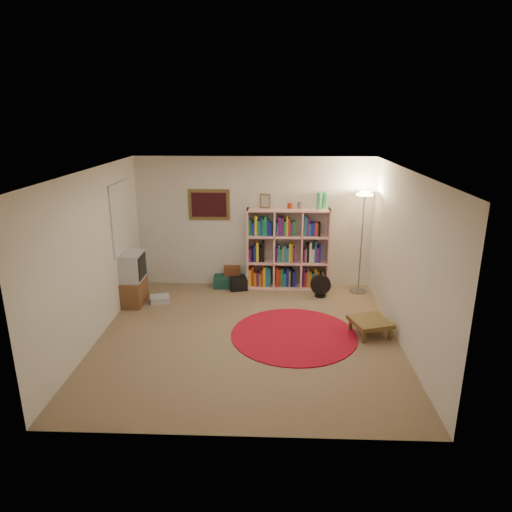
# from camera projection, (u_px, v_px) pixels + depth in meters

# --- Properties ---
(room) EXTENTS (4.54, 4.54, 2.54)m
(room) POSITION_uv_depth(u_px,v_px,m) (244.00, 257.00, 6.61)
(room) COLOR #836A4D
(room) RESTS_ON ground
(bookshelf) EXTENTS (1.56, 0.45, 1.87)m
(bookshelf) POSITION_uv_depth(u_px,v_px,m) (287.00, 250.00, 8.74)
(bookshelf) COLOR #FFB2AA
(bookshelf) RESTS_ON ground
(floor_lamp) EXTENTS (0.44, 0.44, 1.93)m
(floor_lamp) POSITION_uv_depth(u_px,v_px,m) (364.00, 209.00, 8.21)
(floor_lamp) COLOR #A0A0A4
(floor_lamp) RESTS_ON ground
(floor_fan) EXTENTS (0.38, 0.20, 0.43)m
(floor_fan) POSITION_uv_depth(u_px,v_px,m) (320.00, 286.00, 8.38)
(floor_fan) COLOR black
(floor_fan) RESTS_ON ground
(tv_stand) EXTENTS (0.47, 0.65, 0.94)m
(tv_stand) POSITION_uv_depth(u_px,v_px,m) (131.00, 279.00, 8.03)
(tv_stand) COLOR brown
(tv_stand) RESTS_ON ground
(dvd_box) EXTENTS (0.40, 0.36, 0.11)m
(dvd_box) POSITION_uv_depth(u_px,v_px,m) (160.00, 299.00, 8.20)
(dvd_box) COLOR silver
(dvd_box) RESTS_ON ground
(suitcase) EXTENTS (0.68, 0.46, 0.21)m
(suitcase) POSITION_uv_depth(u_px,v_px,m) (231.00, 281.00, 8.96)
(suitcase) COLOR #163D33
(suitcase) RESTS_ON ground
(wicker_basket) EXTENTS (0.33, 0.25, 0.18)m
(wicker_basket) POSITION_uv_depth(u_px,v_px,m) (232.00, 270.00, 8.95)
(wicker_basket) COLOR #5B2D16
(wicker_basket) RESTS_ON suitcase
(duffel_bag) EXTENTS (0.38, 0.34, 0.23)m
(duffel_bag) POSITION_uv_depth(u_px,v_px,m) (238.00, 284.00, 8.78)
(duffel_bag) COLOR black
(duffel_bag) RESTS_ON ground
(paper_towel) EXTENTS (0.13, 0.13, 0.26)m
(paper_towel) POSITION_uv_depth(u_px,v_px,m) (248.00, 280.00, 8.92)
(paper_towel) COLOR silver
(paper_towel) RESTS_ON ground
(red_rug) EXTENTS (1.93, 1.93, 0.02)m
(red_rug) POSITION_uv_depth(u_px,v_px,m) (294.00, 335.00, 6.97)
(red_rug) COLOR maroon
(red_rug) RESTS_ON ground
(side_table) EXTENTS (0.68, 0.68, 0.25)m
(side_table) POSITION_uv_depth(u_px,v_px,m) (370.00, 322.00, 6.93)
(side_table) COLOR brown
(side_table) RESTS_ON ground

